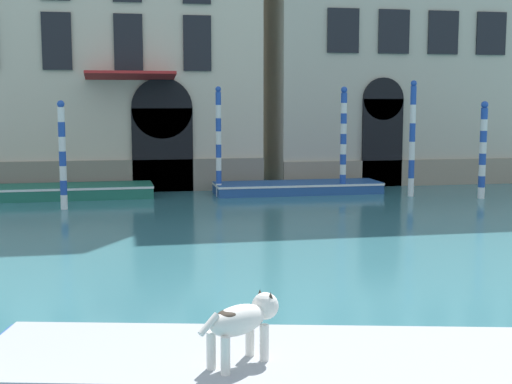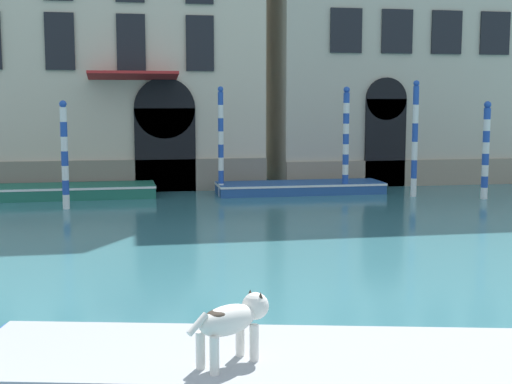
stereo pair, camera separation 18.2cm
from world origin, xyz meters
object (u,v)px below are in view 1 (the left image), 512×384
Objects in this scene: boat_moored_near_palazzo at (70,191)px; boat_moored_far at (298,187)px; mooring_pole_0 at (483,150)px; mooring_pole_4 at (219,141)px; mooring_pole_2 at (412,138)px; mooring_pole_1 at (343,141)px; mooring_pole_3 at (63,155)px; dog_on_deck at (243,320)px; boat_foreground at (262,382)px.

boat_moored_near_palazzo reaches higher than boat_moored_far.
mooring_pole_4 reaches higher than mooring_pole_0.
mooring_pole_2 is at bearing -10.97° from mooring_pole_4.
mooring_pole_1 is 10.13m from mooring_pole_3.
dog_on_deck is 0.24× the size of mooring_pole_1.
mooring_pole_2 is (2.32, -0.93, 0.11)m from mooring_pole_1.
boat_moored_far is (8.42, -0.28, -0.03)m from boat_moored_near_palazzo.
boat_moored_near_palazzo is 3.13m from mooring_pole_3.
boat_moored_near_palazzo is 1.49× the size of mooring_pole_1.
mooring_pole_0 is (11.60, 16.24, 0.55)m from dog_on_deck.
boat_moored_near_palazzo is at bearing 65.02° from dog_on_deck.
dog_on_deck is (-0.26, -0.29, 0.82)m from boat_foreground.
mooring_pole_3 is at bearing -158.28° from mooring_pole_4.
mooring_pole_4 reaches higher than boat_moored_near_palazzo.
mooring_pole_2 is at bearing -9.72° from boat_moored_near_palazzo.
mooring_pole_1 is 2.50m from mooring_pole_2.
mooring_pole_4 reaches higher than boat_foreground.
mooring_pole_4 is (2.15, 18.32, 1.63)m from boat_foreground.
mooring_pole_1 is (6.77, 17.90, 1.63)m from boat_foreground.
mooring_pole_2 is (3.87, -1.66, 1.90)m from boat_moored_far.
boat_foreground is 1.68× the size of mooring_pole_4.
boat_moored_far is 1.82× the size of mooring_pole_0.
dog_on_deck is at bearing -82.04° from boat_moored_near_palazzo.
mooring_pole_1 is at bearing -6.56° from boat_moored_near_palazzo.
mooring_pole_0 is 0.99× the size of mooring_pole_3.
mooring_pole_0 is 0.82× the size of mooring_pole_2.
mooring_pole_2 is 12.33m from mooring_pole_3.
mooring_pole_3 is (-0.01, -2.74, 1.52)m from boat_moored_near_palazzo.
boat_moored_far is 1.58× the size of mooring_pole_1.
mooring_pole_3 is (-8.43, -2.46, 1.54)m from boat_moored_far.
boat_foreground is 1.68× the size of mooring_pole_1.
mooring_pole_4 is at bearing 48.94° from dog_on_deck.
mooring_pole_1 is (7.03, 18.20, 0.81)m from dog_on_deck.
dog_on_deck is 0.27× the size of mooring_pole_0.
boat_moored_far is at bearing 40.19° from dog_on_deck.
dog_on_deck is at bearing -111.13° from mooring_pole_1.
mooring_pole_3 is 5.78m from mooring_pole_4.
mooring_pole_1 is 0.95× the size of mooring_pole_2.
mooring_pole_1 is at bearing 156.79° from mooring_pole_0.
mooring_pole_0 is at bearing 20.79° from dog_on_deck.
mooring_pole_1 is at bearing -5.17° from mooring_pole_4.
dog_on_deck reaches higher than boat_moored_far.
mooring_pole_3 reaches higher than boat_moored_near_palazzo.
dog_on_deck is 0.15× the size of boat_moored_far.
boat_moored_far is at bearing 156.22° from mooring_pole_0.
mooring_pole_0 reaches higher than boat_moored_far.
boat_foreground is 19.36m from boat_moored_far.
mooring_pole_0 is at bearing -23.83° from boat_moored_far.
mooring_pole_3 is (-9.98, -1.72, -0.25)m from mooring_pole_1.
mooring_pole_0 is 14.55m from mooring_pole_3.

